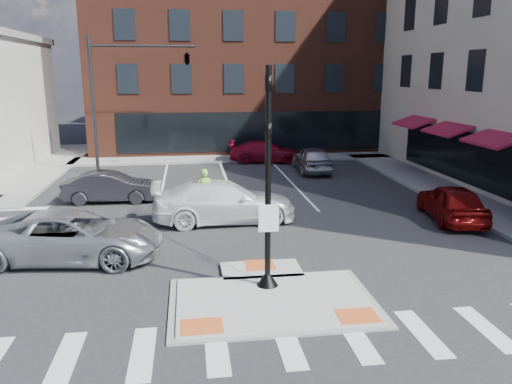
{
  "coord_description": "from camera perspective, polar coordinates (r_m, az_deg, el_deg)",
  "views": [
    {
      "loc": [
        -2.07,
        -12.41,
        5.91
      ],
      "look_at": [
        0.13,
        3.75,
        2.0
      ],
      "focal_mm": 35.0,
      "sensor_mm": 36.0,
      "label": 1
    }
  ],
  "objects": [
    {
      "name": "ground",
      "position": [
        13.9,
        1.58,
        -11.69
      ],
      "size": [
        120.0,
        120.0,
        0.0
      ],
      "primitive_type": "plane",
      "color": "#28282B",
      "rests_on": "ground"
    },
    {
      "name": "refuge_island",
      "position": [
        13.65,
        1.76,
        -11.96
      ],
      "size": [
        5.4,
        4.65,
        0.13
      ],
      "color": "gray",
      "rests_on": "ground"
    },
    {
      "name": "sidewalk_e",
      "position": [
        26.49,
        21.53,
        -0.2
      ],
      "size": [
        3.0,
        24.0,
        0.15
      ],
      "primitive_type": "cube",
      "color": "gray",
      "rests_on": "ground"
    },
    {
      "name": "sidewalk_n",
      "position": [
        35.26,
        0.61,
        3.96
      ],
      "size": [
        26.0,
        3.0,
        0.15
      ],
      "primitive_type": "cube",
      "color": "gray",
      "rests_on": "ground"
    },
    {
      "name": "building_n",
      "position": [
        44.73,
        -1.3,
        15.91
      ],
      "size": [
        24.4,
        18.4,
        15.5
      ],
      "color": "#56271B",
      "rests_on": "ground"
    },
    {
      "name": "building_far_left",
      "position": [
        64.44,
        -9.72,
        12.49
      ],
      "size": [
        10.0,
        12.0,
        10.0
      ],
      "primitive_type": "cube",
      "color": "slate",
      "rests_on": "ground"
    },
    {
      "name": "building_far_right",
      "position": [
        67.32,
        1.74,
        13.56
      ],
      "size": [
        12.0,
        12.0,
        12.0
      ],
      "primitive_type": "cube",
      "color": "brown",
      "rests_on": "ground"
    },
    {
      "name": "signal_pole",
      "position": [
        13.45,
        1.37,
        -1.85
      ],
      "size": [
        0.6,
        0.6,
        5.98
      ],
      "color": "black",
      "rests_on": "refuge_island"
    },
    {
      "name": "mast_arm_signal",
      "position": [
        30.44,
        -10.73,
        13.82
      ],
      "size": [
        6.1,
        2.24,
        8.0
      ],
      "color": "black",
      "rests_on": "ground"
    },
    {
      "name": "silver_suv",
      "position": [
        17.13,
        -20.19,
        -4.76
      ],
      "size": [
        5.98,
        3.31,
        1.59
      ],
      "primitive_type": "imported",
      "rotation": [
        0.0,
        0.0,
        1.45
      ],
      "color": "#B7BABF",
      "rests_on": "ground"
    },
    {
      "name": "red_sedan",
      "position": [
        21.84,
        21.45,
        -1.12
      ],
      "size": [
        2.45,
        4.66,
        1.51
      ],
      "primitive_type": "imported",
      "rotation": [
        0.0,
        0.0,
        2.99
      ],
      "color": "maroon",
      "rests_on": "ground"
    },
    {
      "name": "white_pickup",
      "position": [
        20.19,
        -3.65,
        -1.1
      ],
      "size": [
        5.84,
        2.55,
        1.67
      ],
      "primitive_type": "imported",
      "rotation": [
        0.0,
        0.0,
        1.61
      ],
      "color": "white",
      "rests_on": "ground"
    },
    {
      "name": "bg_car_dark",
      "position": [
        24.26,
        -16.28,
        0.56
      ],
      "size": [
        4.34,
        1.61,
        1.42
      ],
      "primitive_type": "imported",
      "rotation": [
        0.0,
        0.0,
        1.54
      ],
      "color": "#29282E",
      "rests_on": "ground"
    },
    {
      "name": "bg_car_silver",
      "position": [
        30.65,
        6.45,
        3.76
      ],
      "size": [
        1.98,
        4.62,
        1.56
      ],
      "primitive_type": "imported",
      "rotation": [
        0.0,
        0.0,
        3.11
      ],
      "color": "#AAADB1",
      "rests_on": "ground"
    },
    {
      "name": "bg_car_red",
      "position": [
        33.74,
        1.14,
        4.63
      ],
      "size": [
        5.2,
        2.77,
        1.43
      ],
      "primitive_type": "imported",
      "rotation": [
        0.0,
        0.0,
        1.41
      ],
      "color": "maroon",
      "rests_on": "ground"
    },
    {
      "name": "cyclist",
      "position": [
        20.09,
        -5.88,
        -1.47
      ],
      "size": [
        0.82,
        1.82,
        2.22
      ],
      "rotation": [
        0.0,
        0.0,
        3.02
      ],
      "color": "#3F3F44",
      "rests_on": "ground"
    }
  ]
}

